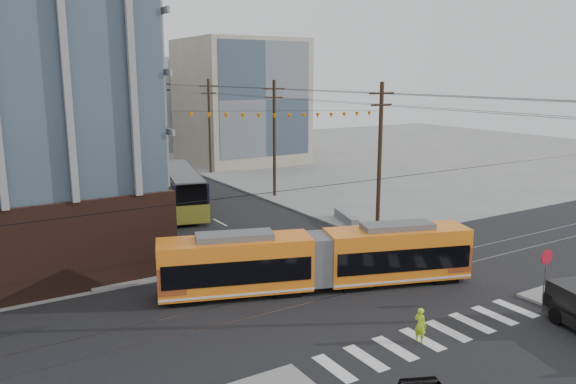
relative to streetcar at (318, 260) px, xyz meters
name	(u,v)px	position (x,y,z in m)	size (l,w,h in m)	color
ground	(390,312)	(1.29, -4.41, -1.64)	(160.00, 160.00, 0.00)	slate
bg_bldg_ne_near	(240,101)	(17.29, 43.59, 6.36)	(14.00, 14.00, 16.00)	gray
bg_bldg_ne_far	(196,102)	(19.29, 63.59, 5.36)	(16.00, 16.00, 14.00)	#8C99A5
utility_pole_far	(166,119)	(9.79, 51.59, 3.86)	(0.30, 0.30, 11.00)	black
streetcar	(318,260)	(0.00, 0.00, 0.00)	(17.07, 2.40, 3.29)	orange
city_bus	(182,189)	(0.35, 21.30, 0.14)	(2.73, 12.60, 3.57)	black
parked_car_silver	(192,251)	(-4.30, 7.53, -0.88)	(1.63, 4.66, 1.54)	gray
parked_car_white	(151,220)	(-3.93, 16.51, -0.91)	(2.06, 5.08, 1.47)	#C0B2B2
parked_car_grey	(130,207)	(-3.97, 21.88, -1.01)	(2.10, 4.55, 1.26)	slate
pedestrian	(420,325)	(0.23, -7.51, -0.85)	(0.58, 0.38, 1.59)	#C3E225
stop_sign	(545,279)	(8.60, -7.72, -0.29)	(0.82, 0.82, 2.71)	red
jersey_barrier	(346,219)	(9.59, 10.08, -1.23)	(0.93, 4.14, 0.83)	slate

